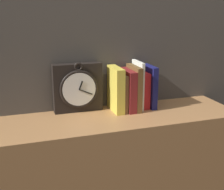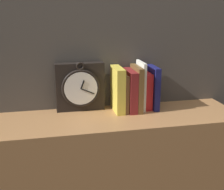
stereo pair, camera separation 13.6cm
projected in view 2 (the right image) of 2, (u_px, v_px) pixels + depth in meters
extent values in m
cube|color=#47423D|center=(103.00, 28.00, 1.46)|extent=(6.00, 0.05, 2.60)
cube|color=black|center=(80.00, 87.00, 1.46)|extent=(0.23, 0.05, 0.23)
torus|color=black|center=(81.00, 88.00, 1.43)|extent=(0.18, 0.01, 0.18)
cylinder|color=silver|center=(81.00, 89.00, 1.43)|extent=(0.15, 0.01, 0.15)
cube|color=black|center=(83.00, 85.00, 1.42)|extent=(0.02, 0.00, 0.04)
cube|color=black|center=(88.00, 91.00, 1.43)|extent=(0.06, 0.00, 0.03)
torus|color=black|center=(80.00, 66.00, 1.40)|extent=(0.04, 0.01, 0.04)
cube|color=gold|center=(118.00, 89.00, 1.45)|extent=(0.04, 0.15, 0.21)
cube|color=brown|center=(124.00, 92.00, 1.46)|extent=(0.02, 0.14, 0.18)
cube|color=maroon|center=(130.00, 90.00, 1.46)|extent=(0.04, 0.15, 0.19)
cube|color=brown|center=(137.00, 88.00, 1.46)|extent=(0.02, 0.15, 0.21)
cube|color=white|center=(141.00, 85.00, 1.48)|extent=(0.01, 0.13, 0.23)
cube|color=red|center=(146.00, 90.00, 1.50)|extent=(0.04, 0.12, 0.17)
cube|color=navy|center=(153.00, 87.00, 1.49)|extent=(0.03, 0.13, 0.20)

